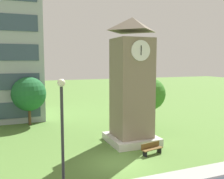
{
  "coord_description": "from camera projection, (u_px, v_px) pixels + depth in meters",
  "views": [
    {
      "loc": [
        -6.72,
        -15.72,
        7.02
      ],
      "look_at": [
        1.41,
        4.74,
        4.58
      ],
      "focal_mm": 40.87,
      "sensor_mm": 36.0,
      "label": 1
    }
  ],
  "objects": [
    {
      "name": "clock_tower",
      "position": [
        132.0,
        88.0,
        21.73
      ],
      "size": [
        4.0,
        4.0,
        10.66
      ],
      "color": "gray",
      "rests_on": "ground"
    },
    {
      "name": "street_lamp",
      "position": [
        62.0,
        132.0,
        11.58
      ],
      "size": [
        0.36,
        0.36,
        6.25
      ],
      "color": "#333338",
      "rests_on": "ground"
    },
    {
      "name": "tree_by_building",
      "position": [
        149.0,
        94.0,
        26.02
      ],
      "size": [
        3.33,
        3.33,
        5.38
      ],
      "color": "#513823",
      "rests_on": "ground"
    },
    {
      "name": "tree_streetside",
      "position": [
        29.0,
        94.0,
        27.89
      ],
      "size": [
        3.73,
        3.73,
        5.35
      ],
      "color": "#513823",
      "rests_on": "ground"
    },
    {
      "name": "park_bench",
      "position": [
        152.0,
        148.0,
        19.27
      ],
      "size": [
        1.86,
        0.84,
        0.88
      ],
      "color": "brown",
      "rests_on": "ground"
    },
    {
      "name": "ground_plane",
      "position": [
        118.0,
        162.0,
        17.76
      ],
      "size": [
        160.0,
        160.0,
        0.0
      ],
      "primitive_type": "plane",
      "color": "#567F38"
    }
  ]
}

